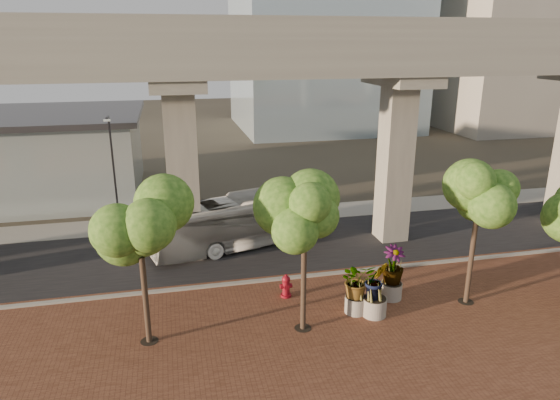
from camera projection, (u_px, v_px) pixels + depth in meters
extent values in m
plane|color=#373228|center=(302.00, 261.00, 26.87)|extent=(160.00, 160.00, 0.00)
cube|color=brown|center=(356.00, 344.00, 19.44)|extent=(70.00, 13.00, 0.06)
cube|color=black|center=(293.00, 246.00, 28.72)|extent=(90.00, 8.00, 0.04)
cube|color=#98978E|center=(313.00, 276.00, 24.99)|extent=(70.00, 0.25, 0.16)
cube|color=#98978E|center=(273.00, 215.00, 33.83)|extent=(90.00, 3.00, 0.06)
cube|color=gray|center=(303.00, 59.00, 24.03)|extent=(72.00, 2.40, 1.80)
cube|color=gray|center=(287.00, 57.00, 27.01)|extent=(72.00, 2.40, 1.80)
cube|color=gray|center=(310.00, 27.00, 22.59)|extent=(72.00, 0.12, 1.00)
cube|color=gray|center=(283.00, 30.00, 27.60)|extent=(72.00, 0.12, 1.00)
cube|color=#A7A396|center=(513.00, 35.00, 64.64)|extent=(18.00, 16.00, 24.00)
imported|color=silver|center=(241.00, 222.00, 28.42)|extent=(10.92, 5.32, 2.97)
cylinder|color=maroon|center=(286.00, 295.00, 23.03)|extent=(0.50, 0.50, 0.11)
cylinder|color=maroon|center=(286.00, 287.00, 22.90)|extent=(0.33, 0.33, 0.80)
sphere|color=maroon|center=(286.00, 279.00, 22.78)|extent=(0.39, 0.39, 0.39)
cylinder|color=maroon|center=(286.00, 276.00, 22.73)|extent=(0.11, 0.11, 0.14)
cylinder|color=maroon|center=(286.00, 286.00, 22.88)|extent=(0.55, 0.22, 0.22)
cylinder|color=gray|center=(356.00, 304.00, 21.60)|extent=(0.96, 0.96, 0.74)
imported|color=#275316|center=(357.00, 280.00, 21.24)|extent=(2.12, 2.12, 1.59)
cylinder|color=#A39E93|center=(391.00, 290.00, 22.78)|extent=(0.97, 0.97, 0.76)
imported|color=#275316|center=(393.00, 265.00, 22.39)|extent=(2.38, 2.38, 1.79)
cylinder|color=#9C988D|center=(374.00, 307.00, 21.35)|extent=(1.03, 1.03, 0.80)
imported|color=#275316|center=(376.00, 280.00, 20.97)|extent=(2.29, 2.29, 1.71)
cylinder|color=#403024|center=(146.00, 300.00, 19.06)|extent=(0.22, 0.22, 3.60)
cylinder|color=black|center=(149.00, 341.00, 19.60)|extent=(0.70, 0.70, 0.01)
cylinder|color=#403024|center=(303.00, 289.00, 19.94)|extent=(0.22, 0.22, 3.57)
cylinder|color=black|center=(303.00, 328.00, 20.49)|extent=(0.70, 0.70, 0.01)
cylinder|color=#403024|center=(471.00, 262.00, 21.96)|extent=(0.22, 0.22, 3.90)
cylinder|color=black|center=(466.00, 302.00, 22.56)|extent=(0.70, 0.70, 0.01)
cylinder|color=#323137|center=(114.00, 175.00, 30.11)|extent=(0.12, 0.12, 7.07)
cube|color=#323137|center=(107.00, 118.00, 28.62)|extent=(0.13, 0.88, 0.13)
cube|color=silver|center=(107.00, 120.00, 28.24)|extent=(0.35, 0.18, 0.11)
cylinder|color=#313237|center=(397.00, 150.00, 33.53)|extent=(0.15, 0.15, 8.54)
cube|color=#313237|center=(405.00, 86.00, 31.72)|extent=(0.16, 1.07, 0.16)
cube|color=silver|center=(409.00, 88.00, 31.26)|extent=(0.43, 0.21, 0.13)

